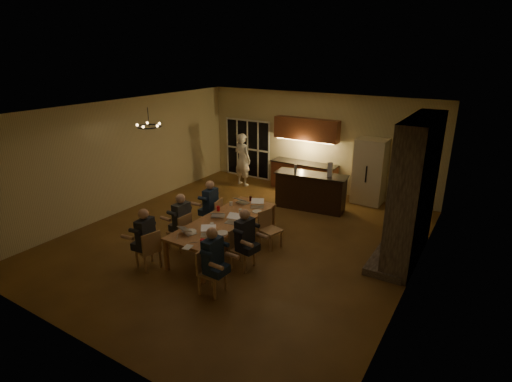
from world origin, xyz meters
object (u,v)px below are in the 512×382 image
at_px(chair_left_near, 148,249).
at_px(person_right_near, 213,261).
at_px(person_left_mid, 182,222).
at_px(laptop_b, 208,231).
at_px(refrigerator, 370,171).
at_px(bar_blender, 330,170).
at_px(redcup_mid, 218,208).
at_px(redcup_near, 203,242).
at_px(person_right_mid, 245,240).
at_px(laptop_a, 189,228).
at_px(can_silver, 207,227).
at_px(standing_person, 243,159).
at_px(chair_left_far, 212,215).
at_px(chair_right_far, 271,230).
at_px(plate_far, 257,211).
at_px(plate_near, 222,233).
at_px(bar_island, 310,191).
at_px(bar_bottle, 295,169).
at_px(mug_back, 231,204).
at_px(can_cola, 251,199).
at_px(chair_right_near, 212,272).
at_px(chair_left_mid, 179,231).
at_px(mug_mid, 240,211).
at_px(plate_left, 190,231).
at_px(laptop_e, 243,199).
at_px(mug_front, 212,225).
at_px(laptop_d, 232,218).
at_px(person_left_far, 211,206).
at_px(can_right, 243,217).
at_px(dining_table, 225,234).
at_px(laptop_f, 257,203).
at_px(person_left_near, 146,239).
at_px(chandelier, 149,126).
at_px(chair_right_mid, 243,249).

relative_size(chair_left_near, person_right_near, 0.64).
height_order(person_right_near, person_left_mid, same).
bearing_deg(laptop_b, refrigerator, 38.44).
bearing_deg(bar_blender, redcup_mid, -129.70).
bearing_deg(redcup_near, person_right_mid, 54.45).
xyz_separation_m(laptop_a, can_silver, (0.25, 0.32, -0.05)).
distance_m(standing_person, redcup_mid, 4.25).
distance_m(chair_left_far, person_left_mid, 1.15).
height_order(refrigerator, standing_person, refrigerator).
xyz_separation_m(redcup_mid, can_silver, (0.46, -1.01, 0.00)).
relative_size(chair_right_far, plate_far, 3.75).
relative_size(chair_right_far, plate_near, 3.27).
distance_m(laptop_b, redcup_mid, 1.38).
relative_size(bar_island, bar_bottle, 8.72).
height_order(refrigerator, plate_far, refrigerator).
bearing_deg(person_right_mid, bar_bottle, 19.24).
distance_m(mug_back, can_cola, 0.59).
height_order(laptop_a, laptop_b, same).
distance_m(chair_right_near, bar_blender, 5.12).
xyz_separation_m(chair_left_mid, mug_mid, (1.02, 1.08, 0.36)).
relative_size(person_right_mid, laptop_b, 4.31).
bearing_deg(mug_back, plate_near, -61.61).
height_order(redcup_near, can_cola, same).
xyz_separation_m(mug_back, plate_left, (0.14, -1.74, -0.04)).
relative_size(laptop_e, mug_front, 3.20).
height_order(laptop_d, can_silver, laptop_d).
distance_m(laptop_b, redcup_near, 0.44).
xyz_separation_m(chair_right_far, person_left_far, (-1.76, -0.04, 0.24)).
relative_size(redcup_mid, plate_far, 0.51).
xyz_separation_m(chair_right_near, mug_front, (-0.86, 1.12, 0.36)).
xyz_separation_m(mug_front, can_right, (0.35, 0.72, 0.01)).
relative_size(refrigerator, person_right_near, 1.45).
height_order(chair_left_mid, plate_far, chair_left_mid).
relative_size(dining_table, person_right_mid, 2.17).
bearing_deg(chair_right_near, can_right, 13.42).
bearing_deg(plate_far, can_cola, 134.51).
xyz_separation_m(chair_left_mid, can_cola, (0.79, 1.90, 0.37)).
distance_m(standing_person, laptop_f, 4.01).
bearing_deg(mug_front, laptop_d, 59.77).
relative_size(person_right_mid, can_cola, 11.50).
bearing_deg(chair_left_far, laptop_d, 48.16).
xyz_separation_m(person_right_mid, mug_front, (-0.89, 0.03, 0.11)).
bearing_deg(bar_island, chair_right_far, -92.10).
distance_m(chair_left_near, person_left_near, 0.25).
bearing_deg(person_left_mid, can_silver, 83.53).
bearing_deg(refrigerator, chandelier, -128.98).
height_order(chair_left_far, chair_right_far, same).
bearing_deg(chair_left_mid, bar_blender, 153.15).
relative_size(refrigerator, bar_blender, 4.88).
height_order(chair_right_near, chair_right_mid, same).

